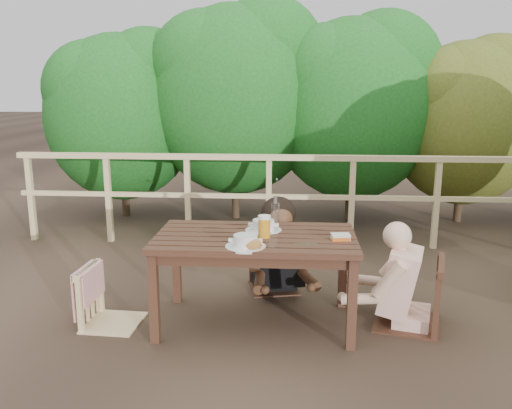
# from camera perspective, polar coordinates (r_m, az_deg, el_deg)

# --- Properties ---
(ground) EXTENTS (60.00, 60.00, 0.00)m
(ground) POSITION_cam_1_polar(r_m,az_deg,el_deg) (4.09, -0.05, -12.54)
(ground) COLOR #483527
(ground) RESTS_ON ground
(table) EXTENTS (1.45, 0.81, 0.67)m
(table) POSITION_cam_1_polar(r_m,az_deg,el_deg) (3.96, -0.05, -8.16)
(table) COLOR #3C2217
(table) RESTS_ON ground
(chair_left) EXTENTS (0.43, 0.43, 0.82)m
(chair_left) POSITION_cam_1_polar(r_m,az_deg,el_deg) (4.06, -15.32, -6.94)
(chair_left) COLOR #DCBF87
(chair_left) RESTS_ON ground
(chair_far) EXTENTS (0.49, 0.49, 0.82)m
(chair_far) POSITION_cam_1_polar(r_m,az_deg,el_deg) (4.59, 1.99, -4.22)
(chair_far) COLOR #3C2217
(chair_far) RESTS_ON ground
(chair_right) EXTENTS (0.60, 0.60, 0.97)m
(chair_right) POSITION_cam_1_polar(r_m,az_deg,el_deg) (4.05, 16.29, -5.95)
(chair_right) COLOR #3C2217
(chair_right) RESTS_ON ground
(woman) EXTENTS (0.65, 0.74, 1.29)m
(woman) POSITION_cam_1_polar(r_m,az_deg,el_deg) (4.54, 2.02, -1.30)
(woman) COLOR black
(woman) RESTS_ON ground
(diner_right) EXTENTS (0.75, 0.67, 1.28)m
(diner_right) POSITION_cam_1_polar(r_m,az_deg,el_deg) (4.01, 16.84, -3.89)
(diner_right) COLOR beige
(diner_right) RESTS_ON ground
(railing) EXTENTS (5.60, 0.10, 1.01)m
(railing) POSITION_cam_1_polar(r_m,az_deg,el_deg) (5.83, 1.39, 0.45)
(railing) COLOR #DCBF87
(railing) RESTS_ON ground
(hedge_row) EXTENTS (6.60, 1.60, 3.80)m
(hedge_row) POSITION_cam_1_polar(r_m,az_deg,el_deg) (6.89, 5.38, 13.97)
(hedge_row) COLOR #18551A
(hedge_row) RESTS_ON ground
(soup_near) EXTENTS (0.28, 0.28, 0.09)m
(soup_near) POSITION_cam_1_polar(r_m,az_deg,el_deg) (3.59, -1.13, -3.99)
(soup_near) COLOR silver
(soup_near) RESTS_ON table
(soup_far) EXTENTS (0.27, 0.27, 0.09)m
(soup_far) POSITION_cam_1_polar(r_m,az_deg,el_deg) (3.98, 0.81, -2.29)
(soup_far) COLOR white
(soup_far) RESTS_ON table
(bread_roll) EXTENTS (0.13, 0.10, 0.08)m
(bread_roll) POSITION_cam_1_polar(r_m,az_deg,el_deg) (3.55, -0.46, -4.28)
(bread_roll) COLOR olive
(bread_roll) RESTS_ON table
(beer_glass) EXTENTS (0.09, 0.09, 0.17)m
(beer_glass) POSITION_cam_1_polar(r_m,az_deg,el_deg) (3.78, 0.91, -2.47)
(beer_glass) COLOR orange
(beer_glass) RESTS_ON table
(bottle) EXTENTS (0.06, 0.06, 0.26)m
(bottle) POSITION_cam_1_polar(r_m,az_deg,el_deg) (4.00, 2.09, -0.96)
(bottle) COLOR silver
(bottle) RESTS_ON table
(tumbler) EXTENTS (0.06, 0.06, 0.07)m
(tumbler) POSITION_cam_1_polar(r_m,az_deg,el_deg) (3.55, 1.69, -4.31)
(tumbler) COLOR white
(tumbler) RESTS_ON table
(butter_tub) EXTENTS (0.14, 0.11, 0.06)m
(butter_tub) POSITION_cam_1_polar(r_m,az_deg,el_deg) (3.78, 9.05, -3.55)
(butter_tub) COLOR white
(butter_tub) RESTS_ON table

